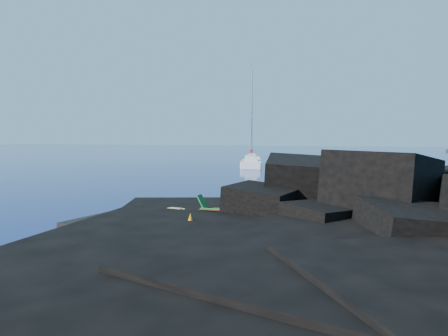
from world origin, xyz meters
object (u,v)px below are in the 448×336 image
Objects in this scene: sailboat at (251,167)px; deck_chair at (216,205)px; marker_cone at (190,220)px; sunbather at (175,210)px.

deck_chair is (10.64, -39.16, 0.91)m from sailboat.
marker_cone is (-0.07, -2.72, -0.26)m from deck_chair.
deck_chair is 2.20m from sunbather.
marker_cone is at bearing -95.34° from deck_chair.
deck_chair is at bearing 88.58° from marker_cone.
sailboat is at bearing 104.16° from marker_cone.
sunbather is 2.76× the size of marker_cone.
deck_chair is 2.72× the size of marker_cone.
sailboat reaches higher than marker_cone.
marker_cone is at bearing -92.04° from sailboat.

